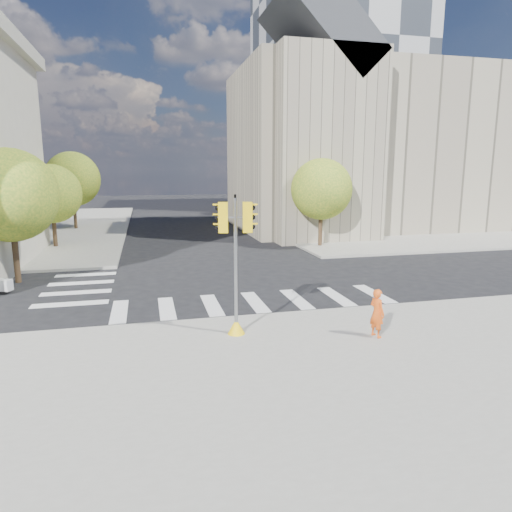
{
  "coord_description": "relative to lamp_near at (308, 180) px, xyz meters",
  "views": [
    {
      "loc": [
        -4.37,
        -19.66,
        5.41
      ],
      "look_at": [
        -0.26,
        -2.8,
        2.1
      ],
      "focal_mm": 32.0,
      "sensor_mm": 36.0,
      "label": 1
    }
  ],
  "objects": [
    {
      "name": "ground",
      "position": [
        -8.0,
        -14.0,
        -4.58
      ],
      "size": [
        160.0,
        160.0,
        0.0
      ],
      "primitive_type": "plane",
      "color": "black",
      "rests_on": "ground"
    },
    {
      "name": "tree_lw_near",
      "position": [
        -18.5,
        -10.0,
        -0.38
      ],
      "size": [
        4.4,
        4.4,
        6.41
      ],
      "color": "#382616",
      "rests_on": "ground"
    },
    {
      "name": "tree_lw_far",
      "position": [
        -18.5,
        10.0,
        -0.04
      ],
      "size": [
        4.8,
        4.8,
        6.95
      ],
      "color": "#382616",
      "rests_on": "ground"
    },
    {
      "name": "tree_re_mid",
      "position": [
        -0.5,
        8.0,
        -0.23
      ],
      "size": [
        4.6,
        4.6,
        6.66
      ],
      "color": "#382616",
      "rests_on": "ground"
    },
    {
      "name": "office_tower",
      "position": [
        14.0,
        28.0,
        10.42
      ],
      "size": [
        20.0,
        18.0,
        30.0
      ],
      "primitive_type": "cube",
      "color": "#9EA0A3",
      "rests_on": "ground"
    },
    {
      "name": "lamp_far",
      "position": [
        0.0,
        14.0,
        0.0
      ],
      "size": [
        0.35,
        0.18,
        8.11
      ],
      "color": "black",
      "rests_on": "sidewalk_far_right"
    },
    {
      "name": "sidewalk_far_right",
      "position": [
        12.0,
        12.0,
        -4.5
      ],
      "size": [
        28.0,
        40.0,
        0.15
      ],
      "primitive_type": "cube",
      "color": "gray",
      "rests_on": "ground"
    },
    {
      "name": "tree_lw_mid",
      "position": [
        -18.5,
        0.0,
        -0.82
      ],
      "size": [
        4.0,
        4.0,
        5.77
      ],
      "color": "#382616",
      "rests_on": "ground"
    },
    {
      "name": "traffic_signal",
      "position": [
        -9.65,
        -19.82,
        -2.52
      ],
      "size": [
        1.08,
        0.56,
        4.5
      ],
      "rotation": [
        0.0,
        0.0,
        -0.17
      ],
      "color": "yellow",
      "rests_on": "sidewalk_near"
    },
    {
      "name": "lamp_near",
      "position": [
        0.0,
        0.0,
        0.0
      ],
      "size": [
        0.35,
        0.18,
        8.11
      ],
      "color": "black",
      "rests_on": "sidewalk_far_right"
    },
    {
      "name": "tree_re_far",
      "position": [
        -0.5,
        20.0,
        -0.71
      ],
      "size": [
        4.0,
        4.0,
        5.88
      ],
      "color": "#382616",
      "rests_on": "ground"
    },
    {
      "name": "civic_building",
      "position": [
        7.59,
        5.12,
        2.68
      ],
      "size": [
        26.0,
        16.0,
        19.39
      ],
      "color": "gray",
      "rests_on": "ground"
    },
    {
      "name": "photographer",
      "position": [
        -5.36,
        -21.12,
        -3.65
      ],
      "size": [
        0.51,
        0.65,
        1.57
      ],
      "primitive_type": "imported",
      "rotation": [
        0.0,
        0.0,
        1.84
      ],
      "color": "#EB5716",
      "rests_on": "sidewalk_near"
    },
    {
      "name": "tree_re_near",
      "position": [
        -0.5,
        -4.0,
        -0.53
      ],
      "size": [
        4.2,
        4.2,
        6.16
      ],
      "color": "#382616",
      "rests_on": "ground"
    },
    {
      "name": "sidewalk_near",
      "position": [
        -8.0,
        -25.0,
        -4.5
      ],
      "size": [
        30.0,
        14.0,
        0.15
      ],
      "primitive_type": "cube",
      "color": "gray",
      "rests_on": "ground"
    }
  ]
}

